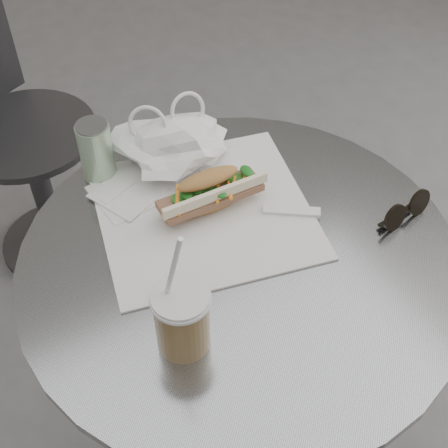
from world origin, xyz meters
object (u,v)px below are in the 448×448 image
cafe_table (238,342)px  banh_mi (210,192)px  chair_far (26,163)px  drink_can (96,151)px  sunglasses (405,211)px  iced_coffee (182,318)px

cafe_table → banh_mi: 0.34m
cafe_table → chair_far: size_ratio=1.03×
cafe_table → drink_can: drink_can is taller
chair_far → drink_can: bearing=71.6°
sunglasses → iced_coffee: bearing=176.9°
chair_far → sunglasses: sunglasses is taller
iced_coffee → sunglasses: iced_coffee is taller
sunglasses → drink_can: size_ratio=0.96×
banh_mi → sunglasses: bearing=-32.4°
cafe_table → iced_coffee: (-0.16, -0.10, 0.34)m
iced_coffee → sunglasses: size_ratio=2.21×
chair_far → banh_mi: bearing=80.2°
drink_can → cafe_table: bearing=-67.6°
sunglasses → drink_can: bearing=131.5°
chair_far → banh_mi: size_ratio=3.09×
banh_mi → sunglasses: size_ratio=2.07×
cafe_table → banh_mi: bearing=85.3°
banh_mi → iced_coffee: (-0.17, -0.23, 0.02)m
cafe_table → banh_mi: banh_mi is taller
banh_mi → sunglasses: banh_mi is taller
banh_mi → iced_coffee: size_ratio=0.94×
cafe_table → banh_mi: size_ratio=3.18×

